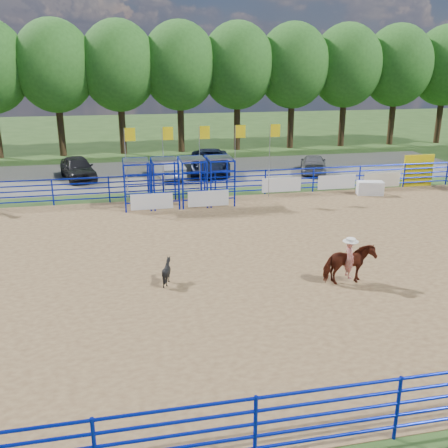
{
  "coord_description": "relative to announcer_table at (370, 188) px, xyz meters",
  "views": [
    {
      "loc": [
        -5.19,
        -17.62,
        7.47
      ],
      "look_at": [
        -1.34,
        1.0,
        1.3
      ],
      "focal_mm": 40.0,
      "sensor_mm": 36.0,
      "label": 1
    }
  ],
  "objects": [
    {
      "name": "car_b",
      "position": [
        -11.25,
        7.11,
        0.29
      ],
      "size": [
        2.16,
        4.4,
        1.39
      ],
      "primitive_type": "imported",
      "rotation": [
        0.0,
        0.0,
        3.31
      ],
      "color": "#95989D",
      "rests_on": "gravel_strip"
    },
    {
      "name": "treeline",
      "position": [
        -9.03,
        17.36,
        7.12
      ],
      "size": [
        56.4,
        6.4,
        11.24
      ],
      "color": "#3F2B19",
      "rests_on": "ground"
    },
    {
      "name": "car_d",
      "position": [
        -0.98,
        6.57,
        0.22
      ],
      "size": [
        3.1,
        4.63,
        1.25
      ],
      "primitive_type": "imported",
      "rotation": [
        0.0,
        0.0,
        2.8
      ],
      "color": "#5F5F61",
      "rests_on": "gravel_strip"
    },
    {
      "name": "car_c",
      "position": [
        -8.17,
        7.95,
        0.4
      ],
      "size": [
        3.55,
        6.14,
        1.61
      ],
      "primitive_type": "imported",
      "rotation": [
        0.0,
        0.0,
        -0.16
      ],
      "color": "black",
      "rests_on": "gravel_strip"
    },
    {
      "name": "gravel_strip",
      "position": [
        -9.03,
        8.36,
        -0.41
      ],
      "size": [
        40.0,
        10.0,
        0.01
      ],
      "primitive_type": "cube",
      "color": "#68665C",
      "rests_on": "ground"
    },
    {
      "name": "horse_and_rider",
      "position": [
        -6.68,
        -11.34,
        0.44
      ],
      "size": [
        1.75,
        0.83,
        2.36
      ],
      "color": "#5A2012",
      "rests_on": "arena_dirt"
    },
    {
      "name": "chute_assembly",
      "position": [
        -10.93,
        0.2,
        0.84
      ],
      "size": [
        19.32,
        2.41,
        4.2
      ],
      "color": "#081BBA",
      "rests_on": "ground"
    },
    {
      "name": "ground",
      "position": [
        -9.03,
        -8.64,
        -0.42
      ],
      "size": [
        120.0,
        120.0,
        0.0
      ],
      "primitive_type": "plane",
      "color": "#385722",
      "rests_on": "ground"
    },
    {
      "name": "announcer_table",
      "position": [
        0.0,
        0.0,
        0.0
      ],
      "size": [
        1.61,
        1.03,
        0.8
      ],
      "primitive_type": "cube",
      "rotation": [
        0.0,
        0.0,
        -0.24
      ],
      "color": "white",
      "rests_on": "arena_dirt"
    },
    {
      "name": "arena_dirt",
      "position": [
        -9.03,
        -8.64,
        -0.41
      ],
      "size": [
        30.0,
        20.0,
        0.02
      ],
      "primitive_type": "cube",
      "color": "#94744A",
      "rests_on": "ground"
    },
    {
      "name": "calf",
      "position": [
        -12.92,
        -10.0,
        0.04
      ],
      "size": [
        1.04,
        1.01,
        0.87
      ],
      "primitive_type": "imported",
      "rotation": [
        0.0,
        0.0,
        2.13
      ],
      "color": "black",
      "rests_on": "arena_dirt"
    },
    {
      "name": "perimeter_fence",
      "position": [
        -9.03,
        -8.64,
        0.33
      ],
      "size": [
        30.1,
        20.1,
        1.5
      ],
      "color": "#081BBA",
      "rests_on": "ground"
    },
    {
      "name": "car_a",
      "position": [
        -17.15,
        7.83,
        0.35
      ],
      "size": [
        2.94,
        4.78,
        1.52
      ],
      "primitive_type": "imported",
      "rotation": [
        0.0,
        0.0,
        0.28
      ],
      "color": "black",
      "rests_on": "gravel_strip"
    }
  ]
}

